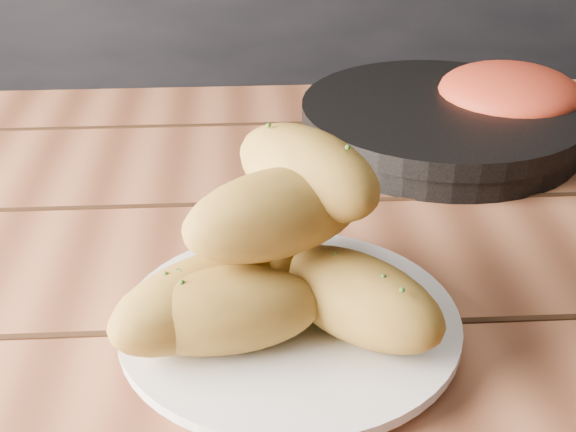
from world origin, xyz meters
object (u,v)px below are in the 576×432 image
object	(u,v)px
plate	(290,326)
bread_rolls	(273,257)
table	(358,351)
bowl	(508,102)
skillet	(443,123)

from	to	relation	value
plate	bread_rolls	world-z (taller)	bread_rolls
table	bread_rolls	bearing A→B (deg)	-126.52
bread_rolls	bowl	size ratio (longest dim) A/B	1.33
bowl	skillet	bearing A→B (deg)	-157.92
table	bowl	world-z (taller)	bowl
plate	bread_rolls	bearing A→B (deg)	-174.91
skillet	bowl	distance (m)	0.09
table	bread_rolls	xyz separation A→B (m)	(-0.08, -0.11, 0.17)
plate	bowl	size ratio (longest dim) A/B	1.30
plate	table	bearing A→B (deg)	57.37
bowl	bread_rolls	bearing A→B (deg)	-127.00
plate	skillet	world-z (taller)	skillet
table	plate	size ratio (longest dim) A/B	5.58
bread_rolls	bowl	bearing A→B (deg)	53.00
bowl	plate	bearing A→B (deg)	-125.92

